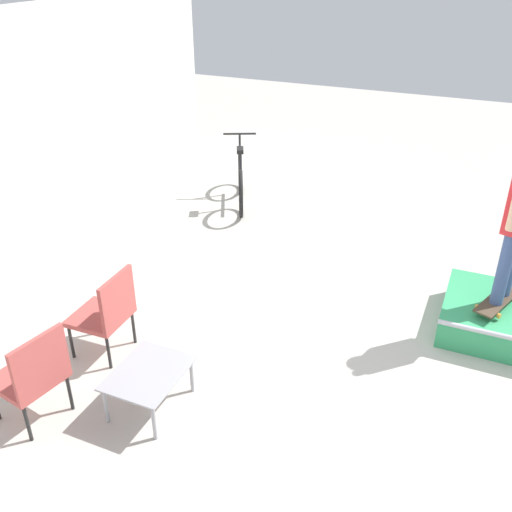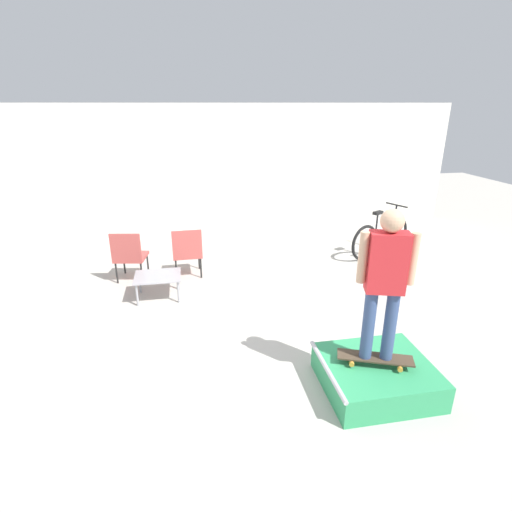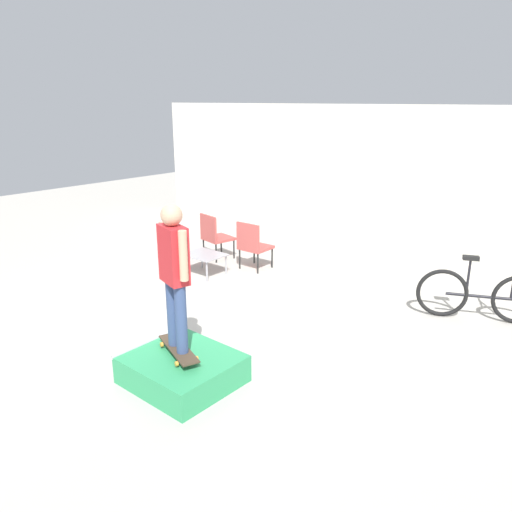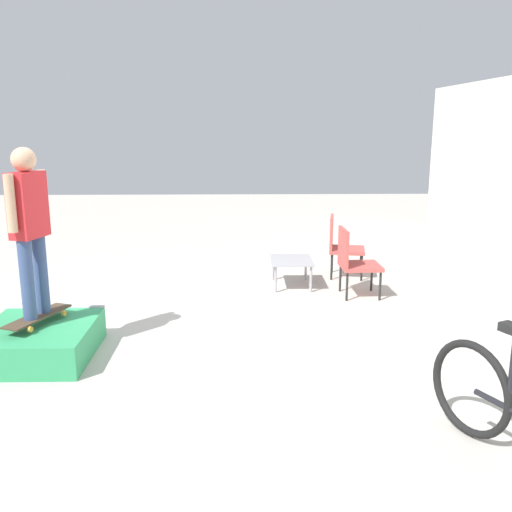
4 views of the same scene
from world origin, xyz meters
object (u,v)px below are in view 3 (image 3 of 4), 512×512
object	(u,v)px
coffee_table	(204,257)
skateboard_on_ramp	(178,349)
skate_ramp_box	(182,369)
bicycle	(480,295)
patio_chair_right	(253,244)
person_skater	(174,267)
patio_chair_left	(214,235)

from	to	relation	value
coffee_table	skateboard_on_ramp	bearing A→B (deg)	-48.34
skate_ramp_box	bicycle	bearing A→B (deg)	62.90
skateboard_on_ramp	patio_chair_right	bearing A→B (deg)	139.60
patio_chair_right	bicycle	distance (m)	4.01
person_skater	coffee_table	size ratio (longest dim) A/B	2.23
person_skater	patio_chair_right	bearing A→B (deg)	134.72
patio_chair_right	coffee_table	bearing A→B (deg)	55.77
skateboard_on_ramp	person_skater	size ratio (longest dim) A/B	0.50
skate_ramp_box	person_skater	xyz separation A→B (m)	(-0.04, -0.00, 1.22)
skate_ramp_box	patio_chair_right	xyz separation A→B (m)	(-1.97, 3.51, 0.34)
patio_chair_right	skateboard_on_ramp	bearing A→B (deg)	116.98
patio_chair_left	patio_chair_right	world-z (taller)	same
coffee_table	person_skater	bearing A→B (deg)	-48.34
skate_ramp_box	patio_chair_left	xyz separation A→B (m)	(-2.99, 3.52, 0.34)
skate_ramp_box	skateboard_on_ramp	distance (m)	0.25
person_skater	patio_chair_left	world-z (taller)	person_skater
skate_ramp_box	patio_chair_left	distance (m)	4.63
coffee_table	patio_chair_left	size ratio (longest dim) A/B	0.80
skateboard_on_ramp	coffee_table	xyz separation A→B (m)	(-2.43, 2.73, -0.06)
bicycle	coffee_table	bearing A→B (deg)	169.38
coffee_table	patio_chair_right	xyz separation A→B (m)	(0.50, 0.79, 0.16)
coffee_table	bicycle	size ratio (longest dim) A/B	0.46
person_skater	patio_chair_left	xyz separation A→B (m)	(-2.94, 3.52, -0.88)
skateboard_on_ramp	patio_chair_left	distance (m)	4.59
patio_chair_left	patio_chair_right	size ratio (longest dim) A/B	1.00
patio_chair_left	patio_chair_right	distance (m)	1.01
skateboard_on_ramp	bicycle	size ratio (longest dim) A/B	0.51
skate_ramp_box	patio_chair_right	bearing A→B (deg)	119.31
person_skater	patio_chair_left	distance (m)	4.67
patio_chair_right	bicycle	world-z (taller)	bicycle
bicycle	patio_chair_left	bearing A→B (deg)	159.11
person_skater	coffee_table	world-z (taller)	person_skater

